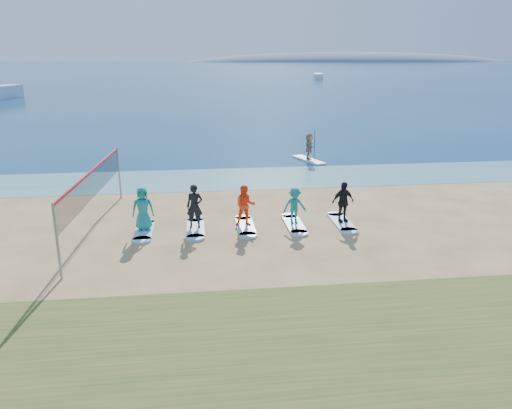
{
  "coord_description": "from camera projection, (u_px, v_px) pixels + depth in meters",
  "views": [
    {
      "loc": [
        -3.49,
        -16.51,
        6.89
      ],
      "look_at": [
        -1.24,
        2.0,
        1.1
      ],
      "focal_mm": 35.0,
      "sensor_mm": 36.0,
      "label": 1
    }
  ],
  "objects": [
    {
      "name": "surfboard_1",
      "position": [
        195.0,
        228.0,
        20.0
      ],
      "size": [
        0.7,
        2.2,
        0.09
      ],
      "primitive_type": "cube",
      "color": "#94CCE6",
      "rests_on": "ground"
    },
    {
      "name": "surfboard_3",
      "position": [
        294.0,
        224.0,
        20.46
      ],
      "size": [
        0.7,
        2.2,
        0.09
      ],
      "primitive_type": "cube",
      "color": "#94CCE6",
      "rests_on": "ground"
    },
    {
      "name": "student_2",
      "position": [
        245.0,
        206.0,
        19.97
      ],
      "size": [
        0.85,
        0.68,
        1.67
      ],
      "primitive_type": "imported",
      "rotation": [
        0.0,
        0.0,
        -0.06
      ],
      "color": "#FF481A",
      "rests_on": "surfboard_2"
    },
    {
      "name": "paddleboarder",
      "position": [
        309.0,
        146.0,
        32.09
      ],
      "size": [
        0.8,
        1.62,
        1.67
      ],
      "primitive_type": "imported",
      "rotation": [
        0.0,
        0.0,
        1.36
      ],
      "color": "tan",
      "rests_on": "paddleboard"
    },
    {
      "name": "ground",
      "position": [
        296.0,
        248.0,
        18.1
      ],
      "size": [
        600.0,
        600.0,
        0.0
      ],
      "primitive_type": "plane",
      "color": "tan",
      "rests_on": "ground"
    },
    {
      "name": "student_3",
      "position": [
        295.0,
        206.0,
        20.23
      ],
      "size": [
        1.04,
        0.7,
        1.5
      ],
      "primitive_type": "imported",
      "rotation": [
        0.0,
        0.0,
        0.15
      ],
      "color": "#1A7D7F",
      "rests_on": "surfboard_3"
    },
    {
      "name": "volleyball_net",
      "position": [
        93.0,
        184.0,
        19.42
      ],
      "size": [
        0.72,
        9.07,
        2.5
      ],
      "rotation": [
        0.0,
        0.0,
        -0.07
      ],
      "color": "gray",
      "rests_on": "ground"
    },
    {
      "name": "surfboard_4",
      "position": [
        342.0,
        222.0,
        20.7
      ],
      "size": [
        0.7,
        2.2,
        0.09
      ],
      "primitive_type": "cube",
      "color": "#94CCE6",
      "rests_on": "ground"
    },
    {
      "name": "shallow_water",
      "position": [
        260.0,
        178.0,
        28.05
      ],
      "size": [
        600.0,
        600.0,
        0.0
      ],
      "primitive_type": "plane",
      "color": "teal",
      "rests_on": "ground"
    },
    {
      "name": "student_1",
      "position": [
        195.0,
        206.0,
        19.72
      ],
      "size": [
        0.68,
        0.48,
        1.76
      ],
      "primitive_type": "imported",
      "rotation": [
        0.0,
        0.0,
        -0.1
      ],
      "color": "black",
      "rests_on": "surfboard_1"
    },
    {
      "name": "island_ridge",
      "position": [
        351.0,
        61.0,
        313.47
      ],
      "size": [
        220.0,
        56.0,
        18.0
      ],
      "primitive_type": "ellipsoid",
      "color": "slate",
      "rests_on": "ground"
    },
    {
      "name": "paddleboard",
      "position": [
        309.0,
        160.0,
        32.36
      ],
      "size": [
        1.66,
        3.06,
        0.12
      ],
      "primitive_type": "cube",
      "rotation": [
        0.0,
        0.0,
        0.34
      ],
      "color": "silver",
      "rests_on": "ground"
    },
    {
      "name": "boat_offshore_b",
      "position": [
        318.0,
        79.0,
        122.34
      ],
      "size": [
        2.36,
        5.32,
        1.39
      ],
      "primitive_type": "cube",
      "rotation": [
        0.0,
        0.0,
        -0.11
      ],
      "color": "silver",
      "rests_on": "ground"
    },
    {
      "name": "student_4",
      "position": [
        343.0,
        202.0,
        20.43
      ],
      "size": [
        1.06,
        0.65,
        1.69
      ],
      "primitive_type": "imported",
      "rotation": [
        0.0,
        0.0,
        0.25
      ],
      "color": "black",
      "rests_on": "surfboard_4"
    },
    {
      "name": "surfboard_0",
      "position": [
        144.0,
        230.0,
        19.77
      ],
      "size": [
        0.7,
        2.2,
        0.09
      ],
      "primitive_type": "cube",
      "color": "#94CCE6",
      "rests_on": "ground"
    },
    {
      "name": "surfboard_2",
      "position": [
        245.0,
        226.0,
        20.23
      ],
      "size": [
        0.7,
        2.2,
        0.09
      ],
      "primitive_type": "cube",
      "color": "#94CCE6",
      "rests_on": "ground"
    },
    {
      "name": "ocean",
      "position": [
        204.0,
        71.0,
        169.78
      ],
      "size": [
        600.0,
        600.0,
        0.0
      ],
      "primitive_type": "plane",
      "color": "navy",
      "rests_on": "ground"
    },
    {
      "name": "student_0",
      "position": [
        143.0,
        209.0,
        19.5
      ],
      "size": [
        0.9,
        0.64,
        1.73
      ],
      "primitive_type": "imported",
      "rotation": [
        0.0,
        0.0,
        0.11
      ],
      "color": "teal",
      "rests_on": "surfboard_0"
    }
  ]
}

